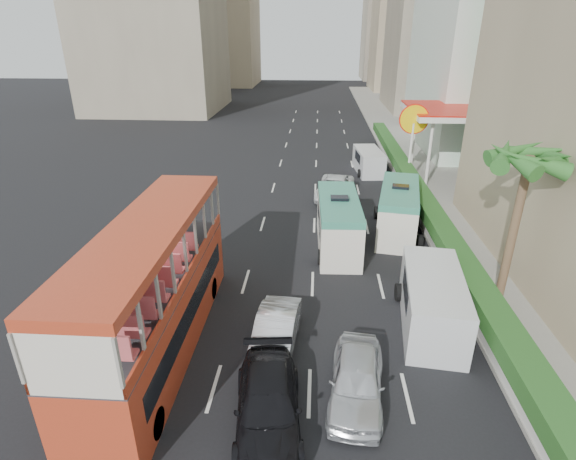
# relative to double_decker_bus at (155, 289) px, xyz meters

# --- Properties ---
(ground_plane) EXTENTS (200.00, 200.00, 0.00)m
(ground_plane) POSITION_rel_double_decker_bus_xyz_m (6.00, 0.00, -2.53)
(ground_plane) COLOR black
(ground_plane) RESTS_ON ground
(double_decker_bus) EXTENTS (2.50, 11.00, 5.06)m
(double_decker_bus) POSITION_rel_double_decker_bus_xyz_m (0.00, 0.00, 0.00)
(double_decker_bus) COLOR #BB3A1E
(double_decker_bus) RESTS_ON ground
(car_silver_lane_a) EXTENTS (1.79, 4.30, 1.38)m
(car_silver_lane_a) POSITION_rel_double_decker_bus_xyz_m (4.28, 0.22, -2.53)
(car_silver_lane_a) COLOR silver
(car_silver_lane_a) RESTS_ON ground
(car_silver_lane_b) EXTENTS (2.18, 4.41, 1.45)m
(car_silver_lane_b) POSITION_rel_double_decker_bus_xyz_m (7.11, -2.09, -2.53)
(car_silver_lane_b) COLOR silver
(car_silver_lane_b) RESTS_ON ground
(car_black) EXTENTS (2.47, 5.04, 1.41)m
(car_black) POSITION_rel_double_decker_bus_xyz_m (4.38, -3.33, -2.53)
(car_black) COLOR black
(car_black) RESTS_ON ground
(van_asset) EXTENTS (3.15, 5.47, 1.44)m
(van_asset) POSITION_rel_double_decker_bus_xyz_m (6.99, 17.07, -2.53)
(van_asset) COLOR silver
(van_asset) RESTS_ON ground
(minibus_near) EXTENTS (2.27, 6.32, 2.77)m
(minibus_near) POSITION_rel_double_decker_bus_xyz_m (6.90, 9.10, -1.14)
(minibus_near) COLOR silver
(minibus_near) RESTS_ON ground
(minibus_far) EXTENTS (3.15, 6.48, 2.75)m
(minibus_far) POSITION_rel_double_decker_bus_xyz_m (10.46, 11.31, -1.15)
(minibus_far) COLOR silver
(minibus_far) RESTS_ON ground
(panel_van_near) EXTENTS (2.81, 5.67, 2.18)m
(panel_van_near) POSITION_rel_double_decker_bus_xyz_m (10.40, 2.12, -1.44)
(panel_van_near) COLOR silver
(panel_van_near) RESTS_ON ground
(panel_van_far) EXTENTS (2.36, 4.88, 1.88)m
(panel_van_far) POSITION_rel_double_decker_bus_xyz_m (9.99, 23.61, -1.59)
(panel_van_far) COLOR silver
(panel_van_far) RESTS_ON ground
(sidewalk) EXTENTS (6.00, 120.00, 0.18)m
(sidewalk) POSITION_rel_double_decker_bus_xyz_m (15.00, 25.00, -2.44)
(sidewalk) COLOR #99968C
(sidewalk) RESTS_ON ground
(kerb_wall) EXTENTS (0.30, 44.00, 1.00)m
(kerb_wall) POSITION_rel_double_decker_bus_xyz_m (12.20, 14.00, -1.85)
(kerb_wall) COLOR silver
(kerb_wall) RESTS_ON sidewalk
(hedge) EXTENTS (1.10, 44.00, 0.70)m
(hedge) POSITION_rel_double_decker_bus_xyz_m (12.20, 14.00, -1.00)
(hedge) COLOR #2D6626
(hedge) RESTS_ON kerb_wall
(palm_tree) EXTENTS (0.36, 0.36, 6.40)m
(palm_tree) POSITION_rel_double_decker_bus_xyz_m (13.80, 4.00, 0.85)
(palm_tree) COLOR brown
(palm_tree) RESTS_ON sidewalk
(shell_station) EXTENTS (6.50, 8.00, 5.50)m
(shell_station) POSITION_rel_double_decker_bus_xyz_m (16.00, 23.00, 0.22)
(shell_station) COLOR silver
(shell_station) RESTS_ON ground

